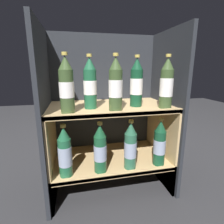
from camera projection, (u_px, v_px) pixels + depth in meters
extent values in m
plane|color=#2D2D30|center=(117.00, 206.00, 0.94)|extent=(6.00, 6.00, 0.00)
cube|color=#23262B|center=(104.00, 106.00, 1.20)|extent=(0.71, 0.02, 0.93)
cube|color=#23262B|center=(46.00, 117.00, 0.93)|extent=(0.02, 0.43, 0.93)
cube|color=#23262B|center=(165.00, 110.00, 1.08)|extent=(0.02, 0.43, 0.93)
cube|color=tan|center=(110.00, 158.00, 1.08)|extent=(0.67, 0.39, 0.02)
cube|color=tan|center=(117.00, 175.00, 0.90)|extent=(0.67, 0.02, 0.03)
cube|color=tan|center=(55.00, 179.00, 1.03)|extent=(0.01, 0.39, 0.17)
cube|color=tan|center=(158.00, 166.00, 1.17)|extent=(0.01, 0.39, 0.17)
cube|color=tan|center=(110.00, 106.00, 1.00)|extent=(0.67, 0.39, 0.02)
cube|color=tan|center=(118.00, 114.00, 0.83)|extent=(0.67, 0.02, 0.03)
cube|color=tan|center=(53.00, 153.00, 0.99)|extent=(0.01, 0.39, 0.50)
cube|color=tan|center=(160.00, 143.00, 1.13)|extent=(0.01, 0.39, 0.50)
cylinder|color=#384C28|center=(67.00, 92.00, 0.79)|extent=(0.07, 0.07, 0.20)
cylinder|color=white|center=(67.00, 90.00, 0.79)|extent=(0.07, 0.07, 0.07)
cone|color=#384C28|center=(65.00, 63.00, 0.76)|extent=(0.06, 0.06, 0.06)
cylinder|color=gold|center=(64.00, 54.00, 0.75)|extent=(0.03, 0.03, 0.01)
cylinder|color=#384C28|center=(115.00, 91.00, 0.84)|extent=(0.07, 0.07, 0.20)
cylinder|color=white|center=(115.00, 89.00, 0.84)|extent=(0.07, 0.07, 0.08)
cone|color=#384C28|center=(115.00, 63.00, 0.81)|extent=(0.06, 0.06, 0.06)
cylinder|color=gold|center=(115.00, 54.00, 0.80)|extent=(0.03, 0.03, 0.01)
cylinder|color=#384C28|center=(166.00, 89.00, 0.90)|extent=(0.07, 0.07, 0.20)
cylinder|color=white|center=(166.00, 87.00, 0.90)|extent=(0.07, 0.07, 0.09)
cone|color=#384C28|center=(168.00, 63.00, 0.87)|extent=(0.06, 0.06, 0.06)
cylinder|color=gold|center=(169.00, 55.00, 0.86)|extent=(0.03, 0.03, 0.01)
cylinder|color=#1E5638|center=(90.00, 89.00, 0.89)|extent=(0.07, 0.07, 0.20)
cylinder|color=white|center=(90.00, 87.00, 0.89)|extent=(0.07, 0.07, 0.07)
cone|color=#1E5638|center=(89.00, 63.00, 0.86)|extent=(0.06, 0.06, 0.06)
cylinder|color=gold|center=(89.00, 55.00, 0.85)|extent=(0.03, 0.03, 0.01)
cylinder|color=#144228|center=(136.00, 88.00, 0.94)|extent=(0.07, 0.07, 0.20)
cylinder|color=white|center=(136.00, 86.00, 0.94)|extent=(0.07, 0.07, 0.08)
cone|color=#144228|center=(137.00, 64.00, 0.91)|extent=(0.06, 0.06, 0.06)
cylinder|color=gold|center=(137.00, 56.00, 0.90)|extent=(0.03, 0.03, 0.01)
cylinder|color=#1E5638|center=(65.00, 158.00, 0.87)|extent=(0.07, 0.07, 0.20)
cylinder|color=#8C99B2|center=(65.00, 156.00, 0.86)|extent=(0.07, 0.07, 0.10)
cone|color=#1E5638|center=(64.00, 133.00, 0.84)|extent=(0.06, 0.06, 0.06)
cylinder|color=gold|center=(63.00, 126.00, 0.83)|extent=(0.03, 0.03, 0.01)
cylinder|color=#194C2D|center=(100.00, 154.00, 0.90)|extent=(0.07, 0.07, 0.20)
cylinder|color=#8C99B2|center=(100.00, 152.00, 0.90)|extent=(0.07, 0.07, 0.08)
cone|color=#194C2D|center=(100.00, 131.00, 0.87)|extent=(0.06, 0.06, 0.06)
cylinder|color=gold|center=(100.00, 123.00, 0.86)|extent=(0.03, 0.03, 0.01)
cylinder|color=#285B42|center=(130.00, 151.00, 0.94)|extent=(0.07, 0.07, 0.20)
cylinder|color=#8C99B2|center=(130.00, 149.00, 0.94)|extent=(0.07, 0.07, 0.08)
cone|color=#285B42|center=(131.00, 128.00, 0.91)|extent=(0.06, 0.06, 0.06)
cylinder|color=gold|center=(131.00, 121.00, 0.90)|extent=(0.03, 0.03, 0.01)
cylinder|color=#144228|center=(159.00, 148.00, 0.97)|extent=(0.07, 0.07, 0.20)
cylinder|color=#8C99B2|center=(159.00, 146.00, 0.97)|extent=(0.07, 0.07, 0.08)
cone|color=#144228|center=(161.00, 126.00, 0.94)|extent=(0.06, 0.06, 0.06)
cylinder|color=gold|center=(161.00, 119.00, 0.93)|extent=(0.03, 0.03, 0.01)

